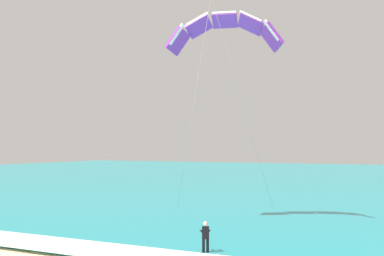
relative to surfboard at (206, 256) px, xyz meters
The scene contains 4 objects.
sea 57.48m from the surfboard, 84.48° to the left, with size 200.00×120.00×0.20m, color teal.
surfboard is the anchor object (origin of this frame).
kitesurfer 0.91m from the surfboard, 116.95° to the left, with size 0.67×0.66×1.69m.
kite_primary 16.64m from the surfboard, 104.94° to the left, with size 8.05×10.47×13.72m.
Camera 1 is at (2.97, -4.73, 5.32)m, focal length 41.35 mm.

